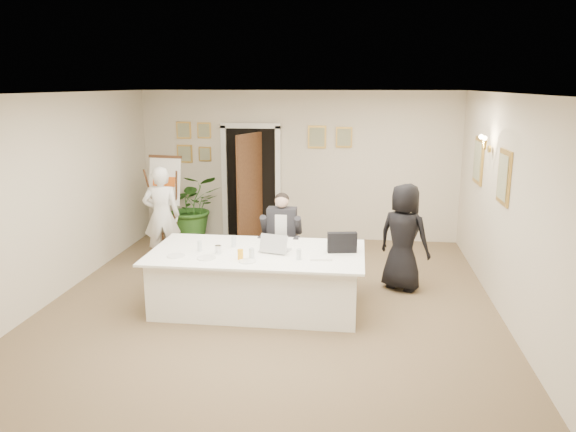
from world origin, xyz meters
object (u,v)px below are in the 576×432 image
(flip_chart, at_px, (168,208))
(potted_palm, at_px, (193,206))
(conference_table, at_px, (257,279))
(seated_man, at_px, (282,237))
(steel_jug, at_px, (218,250))
(paper_stack, at_px, (321,258))
(standing_woman, at_px, (404,237))
(laptop_bag, at_px, (342,242))
(standing_man, at_px, (162,216))
(laptop, at_px, (275,241))
(oj_glass, at_px, (240,254))

(flip_chart, bearing_deg, potted_palm, 76.67)
(conference_table, height_order, seated_man, seated_man)
(seated_man, bearing_deg, steel_jug, -106.43)
(flip_chart, distance_m, paper_stack, 3.92)
(potted_palm, height_order, steel_jug, potted_palm)
(standing_woman, xyz_separation_m, laptop_bag, (-0.86, -0.85, 0.13))
(standing_man, xyz_separation_m, potted_palm, (0.04, 1.60, -0.18))
(standing_woman, distance_m, laptop, 1.95)
(laptop, xyz_separation_m, steel_jug, (-0.71, -0.20, -0.08))
(laptop_bag, bearing_deg, flip_chart, 133.29)
(conference_table, xyz_separation_m, standing_man, (-1.88, 1.65, 0.42))
(laptop, bearing_deg, flip_chart, 148.36)
(seated_man, bearing_deg, standing_woman, 9.21)
(potted_palm, bearing_deg, oj_glass, -64.85)
(oj_glass, xyz_separation_m, steel_jug, (-0.34, 0.21, -0.01))
(laptop_bag, xyz_separation_m, oj_glass, (-1.25, -0.47, -0.07))
(laptop, bearing_deg, standing_woman, 42.54)
(standing_man, relative_size, standing_woman, 1.05)
(flip_chart, distance_m, standing_woman, 4.26)
(laptop, bearing_deg, seated_man, 107.81)
(seated_man, xyz_separation_m, oj_glass, (-0.32, -1.41, 0.15))
(seated_man, distance_m, oj_glass, 1.46)
(laptop, bearing_deg, laptop_bag, 18.75)
(seated_man, relative_size, laptop, 3.59)
(conference_table, height_order, standing_woman, standing_woman)
(standing_man, height_order, laptop_bag, standing_man)
(laptop, bearing_deg, conference_table, -155.19)
(laptop_bag, relative_size, paper_stack, 1.40)
(potted_palm, bearing_deg, standing_man, -91.37)
(standing_woman, height_order, paper_stack, standing_woman)
(seated_man, bearing_deg, potted_palm, 144.86)
(conference_table, height_order, laptop_bag, laptop_bag)
(flip_chart, relative_size, potted_palm, 1.32)
(standing_woman, height_order, potted_palm, standing_woman)
(paper_stack, bearing_deg, seated_man, 118.01)
(seated_man, height_order, steel_jug, seated_man)
(steel_jug, bearing_deg, conference_table, 18.75)
(standing_woman, bearing_deg, standing_man, 19.29)
(flip_chart, bearing_deg, oj_glass, -55.95)
(laptop, bearing_deg, oj_glass, -117.66)
(standing_man, bearing_deg, potted_palm, -106.54)
(standing_woman, relative_size, laptop_bag, 4.11)
(conference_table, relative_size, oj_glass, 21.47)
(seated_man, distance_m, paper_stack, 1.44)
(flip_chart, bearing_deg, laptop_bag, -36.59)
(flip_chart, xyz_separation_m, paper_stack, (2.89, -2.65, 0.01))
(standing_woman, xyz_separation_m, steel_jug, (-2.44, -1.11, 0.05))
(laptop, distance_m, paper_stack, 0.69)
(conference_table, bearing_deg, standing_man, 138.78)
(oj_glass, bearing_deg, standing_man, 130.74)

